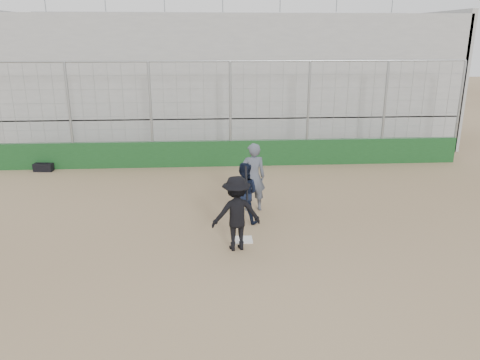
{
  "coord_description": "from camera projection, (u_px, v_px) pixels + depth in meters",
  "views": [
    {
      "loc": [
        -0.8,
        -10.74,
        4.96
      ],
      "look_at": [
        0.0,
        1.4,
        1.15
      ],
      "focal_mm": 35.0,
      "sensor_mm": 36.0,
      "label": 1
    }
  ],
  "objects": [
    {
      "name": "home_plate",
      "position": [
        244.0,
        240.0,
        11.76
      ],
      "size": [
        0.44,
        0.44,
        0.02
      ],
      "primitive_type": "cube",
      "color": "white",
      "rests_on": "ground"
    },
    {
      "name": "ground",
      "position": [
        244.0,
        240.0,
        11.76
      ],
      "size": [
        90.0,
        90.0,
        0.0
      ],
      "primitive_type": "plane",
      "color": "brown",
      "rests_on": "ground"
    },
    {
      "name": "backstop",
      "position": [
        231.0,
        142.0,
        18.14
      ],
      "size": [
        18.1,
        0.25,
        4.04
      ],
      "color": "#123B17",
      "rests_on": "ground"
    },
    {
      "name": "batter_at_plate",
      "position": [
        236.0,
        213.0,
        11.04
      ],
      "size": [
        1.27,
        0.86,
        1.96
      ],
      "color": "black",
      "rests_on": "ground"
    },
    {
      "name": "bleachers",
      "position": [
        225.0,
        79.0,
        22.27
      ],
      "size": [
        20.25,
        6.7,
        6.98
      ],
      "color": "gray",
      "rests_on": "ground"
    },
    {
      "name": "catcher_crouched",
      "position": [
        244.0,
        203.0,
        12.7
      ],
      "size": [
        1.0,
        0.89,
        1.15
      ],
      "color": "black",
      "rests_on": "ground"
    },
    {
      "name": "umpire",
      "position": [
        253.0,
        181.0,
        13.51
      ],
      "size": [
        0.79,
        0.56,
        1.82
      ],
      "primitive_type": "imported",
      "rotation": [
        0.0,
        0.0,
        3.26
      ],
      "color": "#484F5C",
      "rests_on": "ground"
    },
    {
      "name": "equipment_bag",
      "position": [
        43.0,
        167.0,
        17.62
      ],
      "size": [
        0.73,
        0.38,
        0.34
      ],
      "color": "black",
      "rests_on": "ground"
    }
  ]
}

